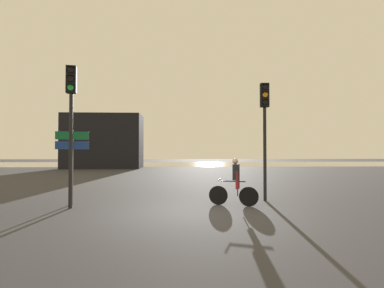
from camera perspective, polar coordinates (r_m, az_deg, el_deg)
The scene contains 7 objects.
ground_plane at distance 9.25m, azimuth -1.83°, elevation -13.00°, with size 120.00×120.00×0.00m, color #333338.
water_strip at distance 43.22m, azimuth -2.30°, elevation -3.82°, with size 80.00×16.00×0.01m, color gray.
distant_building at distance 34.22m, azimuth -16.48°, elevation 0.49°, with size 8.24×4.00×5.86m, color black.
traffic_light_near_left at distance 10.66m, azimuth -22.05°, elevation 6.12°, with size 0.36×0.37×4.68m.
traffic_light_near_right at distance 11.69m, azimuth 13.68°, elevation 4.66°, with size 0.34×0.36×4.44m.
direction_sign_post at distance 11.25m, azimuth -21.87°, elevation -1.63°, with size 1.08×0.28×2.60m.
cyclist at distance 10.42m, azimuth 8.21°, elevation -7.11°, with size 1.62×0.69×1.62m.
Camera 1 is at (-0.10, -9.06, 1.87)m, focal length 28.00 mm.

